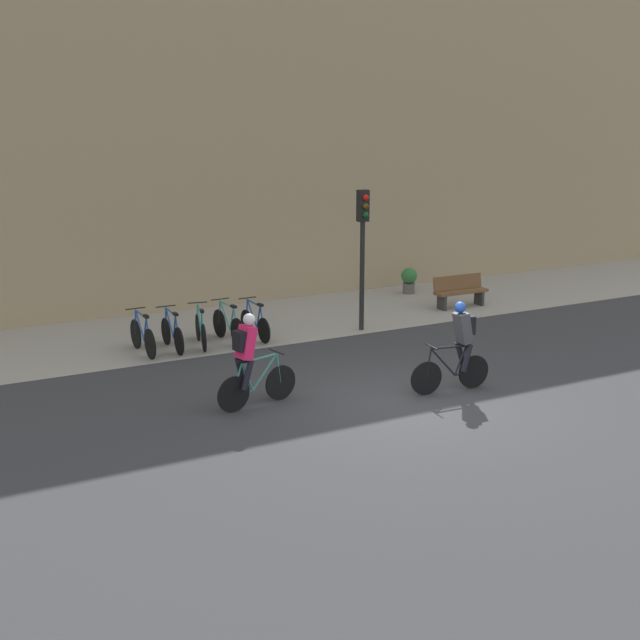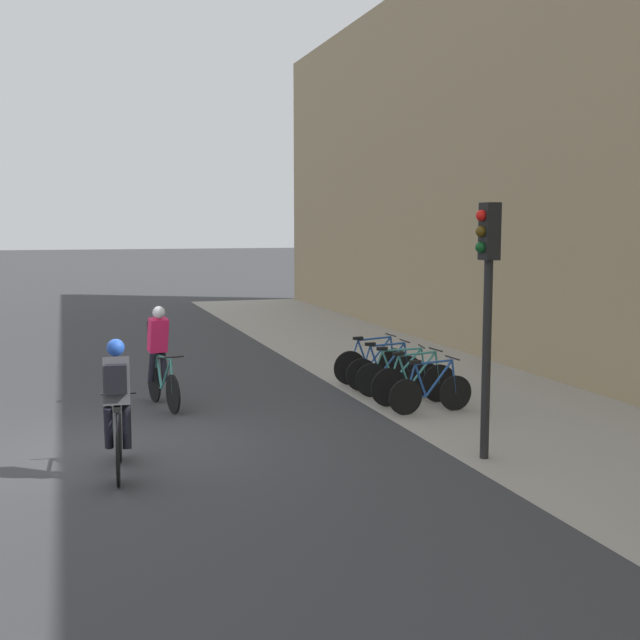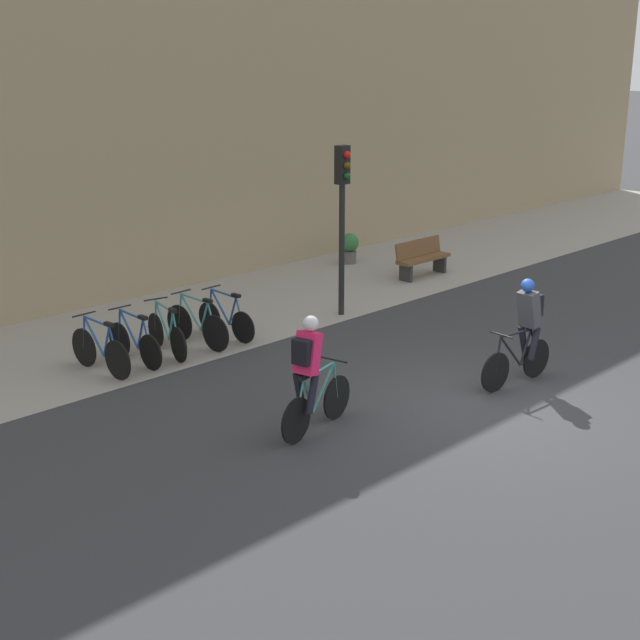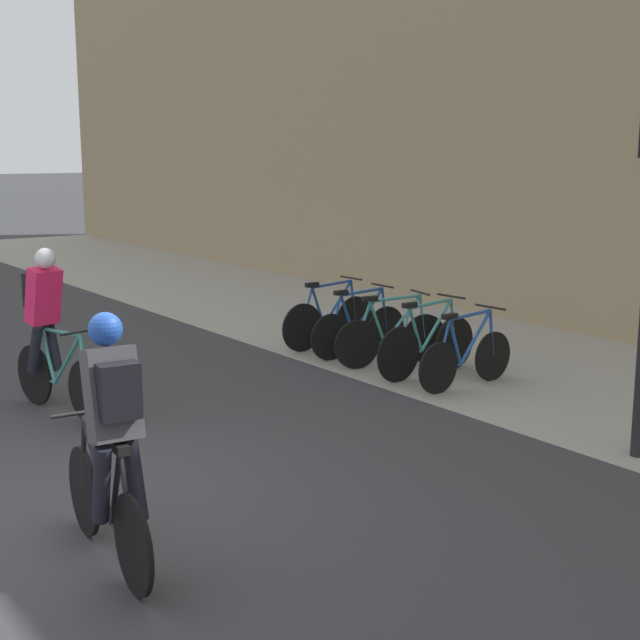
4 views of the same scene
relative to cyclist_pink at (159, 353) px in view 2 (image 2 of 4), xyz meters
name	(u,v)px [view 2 (image 2 of 4)]	position (x,y,z in m)	size (l,w,h in m)	color
ground	(110,451)	(2.69, -1.02, -0.95)	(200.00, 200.00, 0.00)	#333335
kerb_strip	(526,416)	(2.69, 5.73, -0.94)	(44.00, 4.50, 0.01)	gray
cyclist_pink	(159,353)	(0.00, 0.00, 0.00)	(1.69, 0.56, 1.78)	black
cyclist_grey	(117,404)	(3.96, -0.98, 0.00)	(1.72, 0.47, 1.77)	black
parked_bike_0	(372,363)	(-0.77, 4.32, -0.54)	(0.46, 1.66, 0.98)	black
parked_bike_1	(385,370)	(-0.09, 4.32, -0.56)	(0.46, 1.61, 0.95)	black
parked_bike_2	(399,376)	(0.59, 4.32, -0.56)	(0.50, 1.62, 0.95)	black
parked_bike_3	(414,382)	(1.28, 4.32, -0.54)	(0.46, 1.70, 0.98)	black
parked_bike_4	(431,391)	(1.96, 4.32, -0.57)	(0.46, 1.57, 0.94)	black
traffic_light_pole	(487,283)	(4.64, 3.84, 1.47)	(0.26, 0.30, 3.48)	black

